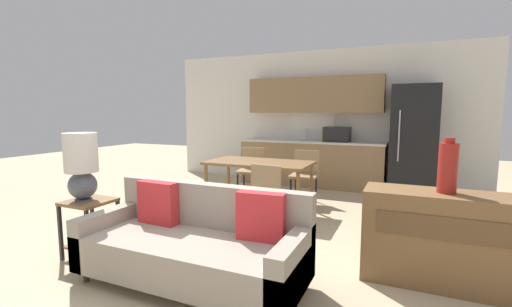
% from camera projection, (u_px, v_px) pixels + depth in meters
% --- Properties ---
extents(ground_plane, '(20.00, 20.00, 0.00)m').
position_uv_depth(ground_plane, '(183.00, 279.00, 3.02)').
color(ground_plane, tan).
extents(wall_back, '(6.40, 0.07, 2.70)m').
position_uv_depth(wall_back, '(316.00, 117.00, 7.05)').
color(wall_back, silver).
rests_on(wall_back, ground_plane).
extents(kitchen_counter, '(2.84, 0.65, 2.15)m').
position_uv_depth(kitchen_counter, '(312.00, 143.00, 6.84)').
color(kitchen_counter, '#8E704C').
rests_on(kitchen_counter, ground_plane).
extents(refrigerator, '(0.76, 0.71, 1.93)m').
position_uv_depth(refrigerator, '(413.00, 140.00, 6.00)').
color(refrigerator, black).
rests_on(refrigerator, ground_plane).
extents(dining_table, '(1.52, 0.80, 0.74)m').
position_uv_depth(dining_table, '(259.00, 166.00, 5.00)').
color(dining_table, brown).
rests_on(dining_table, ground_plane).
extents(couch, '(1.94, 0.80, 0.81)m').
position_uv_depth(couch, '(196.00, 244.00, 2.95)').
color(couch, '#3D2D1E').
rests_on(couch, ground_plane).
extents(side_table, '(0.42, 0.42, 0.58)m').
position_uv_depth(side_table, '(90.00, 219.00, 3.45)').
color(side_table, brown).
rests_on(side_table, ground_plane).
extents(table_lamp, '(0.31, 0.31, 0.68)m').
position_uv_depth(table_lamp, '(81.00, 164.00, 3.36)').
color(table_lamp, '#4C515B').
rests_on(table_lamp, side_table).
extents(credenza, '(1.22, 0.46, 0.80)m').
position_uv_depth(credenza, '(439.00, 238.00, 2.90)').
color(credenza, brown).
rests_on(credenza, ground_plane).
extents(vase, '(0.15, 0.15, 0.46)m').
position_uv_depth(vase, '(448.00, 167.00, 2.81)').
color(vase, maroon).
rests_on(vase, credenza).
extents(dining_chair_far_right, '(0.45, 0.45, 0.84)m').
position_uv_depth(dining_chair_far_right, '(305.00, 173.00, 5.50)').
color(dining_chair_far_right, '#997A56').
rests_on(dining_chair_far_right, ground_plane).
extents(dining_chair_far_left, '(0.47, 0.47, 0.84)m').
position_uv_depth(dining_chair_far_left, '(251.00, 168.00, 5.94)').
color(dining_chair_far_left, '#997A56').
rests_on(dining_chair_far_left, ground_plane).
extents(dining_chair_near_right, '(0.47, 0.47, 0.84)m').
position_uv_depth(dining_chair_near_right, '(271.00, 192.00, 4.17)').
color(dining_chair_near_right, '#997A56').
rests_on(dining_chair_near_right, ground_plane).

